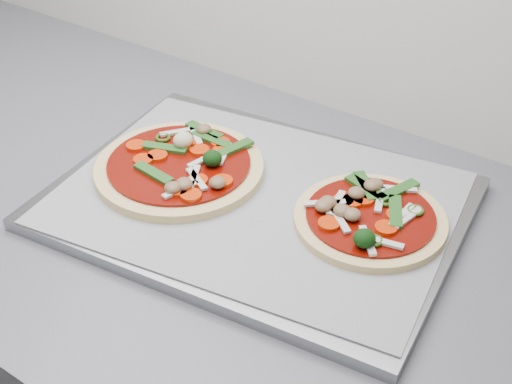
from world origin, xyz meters
The scene contains 5 objects.
countertop centered at (0.00, 1.30, 0.88)m, with size 3.60×0.60×0.04m, color slate.
baking_tray centered at (-0.25, 1.33, 0.91)m, with size 0.47×0.35×0.02m, color gray.
parchment centered at (-0.25, 1.33, 0.92)m, with size 0.45×0.33×0.00m, color #98989D.
pizza_left centered at (-0.36, 1.32, 0.93)m, with size 0.24×0.24×0.04m.
pizza_right centered at (-0.12, 1.37, 0.93)m, with size 0.18×0.18×0.03m.
Camera 1 is at (0.14, 0.78, 1.42)m, focal length 50.00 mm.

